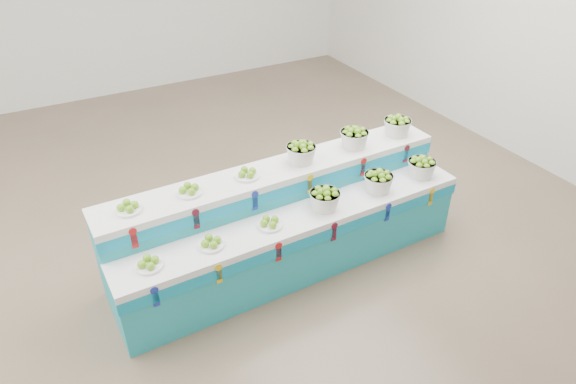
% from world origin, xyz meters
% --- Properties ---
extents(ground, '(10.00, 10.00, 0.00)m').
position_xyz_m(ground, '(0.00, 0.00, 0.00)').
color(ground, brown).
rests_on(ground, ground).
extents(display_stand, '(3.71, 1.02, 1.02)m').
position_xyz_m(display_stand, '(0.95, -0.60, 0.51)').
color(display_stand, teal).
rests_on(display_stand, ground).
extents(plate_lower_left, '(0.25, 0.25, 0.10)m').
position_xyz_m(plate_lower_left, '(-0.53, -0.86, 0.77)').
color(plate_lower_left, white).
rests_on(plate_lower_left, display_stand).
extents(plate_lower_mid, '(0.25, 0.25, 0.10)m').
position_xyz_m(plate_lower_mid, '(0.04, -0.84, 0.77)').
color(plate_lower_mid, white).
rests_on(plate_lower_mid, display_stand).
extents(plate_lower_right, '(0.25, 0.25, 0.10)m').
position_xyz_m(plate_lower_right, '(0.63, -0.83, 0.77)').
color(plate_lower_right, white).
rests_on(plate_lower_right, display_stand).
extents(basket_lower_left, '(0.31, 0.31, 0.22)m').
position_xyz_m(basket_lower_left, '(1.24, -0.82, 0.83)').
color(basket_lower_left, silver).
rests_on(basket_lower_left, display_stand).
extents(basket_lower_mid, '(0.31, 0.31, 0.22)m').
position_xyz_m(basket_lower_mid, '(1.90, -0.81, 0.83)').
color(basket_lower_mid, silver).
rests_on(basket_lower_mid, display_stand).
extents(basket_lower_right, '(0.31, 0.31, 0.22)m').
position_xyz_m(basket_lower_right, '(2.49, -0.80, 0.83)').
color(basket_lower_right, silver).
rests_on(basket_lower_right, display_stand).
extents(plate_upper_left, '(0.25, 0.25, 0.10)m').
position_xyz_m(plate_upper_left, '(-0.53, -0.40, 1.07)').
color(plate_upper_left, white).
rests_on(plate_upper_left, display_stand).
extents(plate_upper_mid, '(0.25, 0.25, 0.10)m').
position_xyz_m(plate_upper_mid, '(0.03, -0.39, 1.07)').
color(plate_upper_mid, white).
rests_on(plate_upper_mid, display_stand).
extents(plate_upper_right, '(0.25, 0.25, 0.10)m').
position_xyz_m(plate_upper_right, '(0.62, -0.38, 1.07)').
color(plate_upper_right, white).
rests_on(plate_upper_right, display_stand).
extents(basket_upper_left, '(0.31, 0.31, 0.22)m').
position_xyz_m(basket_upper_left, '(1.23, -0.37, 1.13)').
color(basket_upper_left, silver).
rests_on(basket_upper_left, display_stand).
extents(basket_upper_mid, '(0.31, 0.31, 0.22)m').
position_xyz_m(basket_upper_mid, '(1.89, -0.35, 1.13)').
color(basket_upper_mid, silver).
rests_on(basket_upper_mid, display_stand).
extents(basket_upper_right, '(0.31, 0.31, 0.22)m').
position_xyz_m(basket_upper_right, '(2.48, -0.34, 1.13)').
color(basket_upper_right, silver).
rests_on(basket_upper_right, display_stand).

